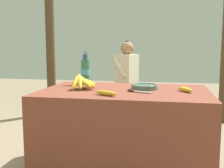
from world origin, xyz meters
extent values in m
cube|color=brown|center=(0.00, 0.00, 0.34)|extent=(1.37, 0.89, 0.69)
sphere|color=#4C381E|center=(-0.39, -0.01, 0.75)|extent=(0.05, 0.05, 0.05)
ellipsoid|color=gold|center=(-0.40, -0.08, 0.76)|extent=(0.06, 0.17, 0.14)
ellipsoid|color=gold|center=(-0.37, -0.07, 0.76)|extent=(0.10, 0.16, 0.14)
ellipsoid|color=gold|center=(-0.33, -0.05, 0.75)|extent=(0.18, 0.15, 0.10)
ellipsoid|color=gold|center=(-0.32, -0.03, 0.75)|extent=(0.19, 0.09, 0.10)
ellipsoid|color=gold|center=(-0.33, -0.01, 0.75)|extent=(0.17, 0.04, 0.09)
ellipsoid|color=gold|center=(-0.33, 0.01, 0.75)|extent=(0.16, 0.08, 0.11)
ellipsoid|color=gold|center=(-0.34, 0.04, 0.75)|extent=(0.17, 0.15, 0.10)
ellipsoid|color=gold|center=(-0.36, 0.05, 0.75)|extent=(0.10, 0.16, 0.12)
ellipsoid|color=gold|center=(-0.38, 0.06, 0.76)|extent=(0.06, 0.18, 0.14)
cylinder|color=#4C6B5B|center=(0.16, 0.08, 0.71)|extent=(0.22, 0.22, 0.03)
torus|color=#4C6B5B|center=(0.16, 0.08, 0.72)|extent=(0.22, 0.22, 0.02)
cylinder|color=#337556|center=(-0.42, 0.28, 0.81)|extent=(0.08, 0.08, 0.23)
cylinder|color=#47A8D1|center=(-0.42, 0.28, 0.81)|extent=(0.08, 0.08, 0.05)
cylinder|color=#33477F|center=(-0.42, 0.28, 0.95)|extent=(0.04, 0.04, 0.05)
torus|color=#33477F|center=(-0.42, 0.28, 0.98)|extent=(0.03, 0.01, 0.03)
ellipsoid|color=gold|center=(-0.10, -0.29, 0.71)|extent=(0.19, 0.12, 0.04)
ellipsoid|color=gold|center=(0.48, -0.01, 0.71)|extent=(0.13, 0.18, 0.04)
cube|color=#BCBCC1|center=(0.16, -0.12, 0.70)|extent=(0.14, 0.08, 0.00)
cylinder|color=#472D19|center=(0.06, -0.09, 0.70)|extent=(0.06, 0.04, 0.02)
cube|color=#4C3823|center=(-0.13, 1.35, 0.42)|extent=(1.58, 0.32, 0.04)
cube|color=#4C3823|center=(-0.82, 1.23, 0.20)|extent=(0.06, 0.06, 0.40)
cube|color=#4C3823|center=(0.56, 1.23, 0.20)|extent=(0.06, 0.06, 0.40)
cube|color=#4C3823|center=(-0.82, 1.47, 0.20)|extent=(0.06, 0.06, 0.40)
cube|color=#4C3823|center=(0.56, 1.47, 0.20)|extent=(0.06, 0.06, 0.40)
cylinder|color=#473828|center=(-0.43, 1.30, 0.22)|extent=(0.09, 0.09, 0.44)
cylinder|color=#473828|center=(-0.32, 1.27, 0.44)|extent=(0.31, 0.17, 0.09)
cylinder|color=#473828|center=(-0.38, 1.48, 0.22)|extent=(0.09, 0.09, 0.44)
cylinder|color=#473828|center=(-0.27, 1.45, 0.44)|extent=(0.31, 0.17, 0.09)
cube|color=beige|center=(-0.16, 1.32, 0.69)|extent=(0.28, 0.38, 0.51)
cylinder|color=beige|center=(-0.24, 1.17, 0.78)|extent=(0.21, 0.12, 0.25)
cylinder|color=beige|center=(-0.15, 1.49, 0.78)|extent=(0.21, 0.12, 0.25)
sphere|color=#9E704C|center=(-0.16, 1.32, 1.02)|extent=(0.17, 0.17, 0.17)
sphere|color=black|center=(-0.16, 1.32, 1.09)|extent=(0.07, 0.07, 0.07)
sphere|color=#4C381E|center=(0.30, 1.35, 0.50)|extent=(0.05, 0.05, 0.05)
ellipsoid|color=#8EA842|center=(0.32, 1.29, 0.50)|extent=(0.09, 0.16, 0.12)
ellipsoid|color=#8EA842|center=(0.34, 1.30, 0.50)|extent=(0.11, 0.14, 0.13)
ellipsoid|color=#8EA842|center=(0.35, 1.34, 0.50)|extent=(0.14, 0.08, 0.11)
ellipsoid|color=#8EA842|center=(0.35, 1.37, 0.50)|extent=(0.14, 0.08, 0.10)
ellipsoid|color=#8EA842|center=(0.35, 1.40, 0.49)|extent=(0.15, 0.14, 0.08)
ellipsoid|color=#8EA842|center=(0.30, 1.42, 0.49)|extent=(0.04, 0.16, 0.11)
cylinder|color=#4C3823|center=(-1.40, 1.77, 1.37)|extent=(0.13, 0.13, 2.73)
camera|label=1|loc=(0.33, -2.27, 1.05)|focal=45.00mm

